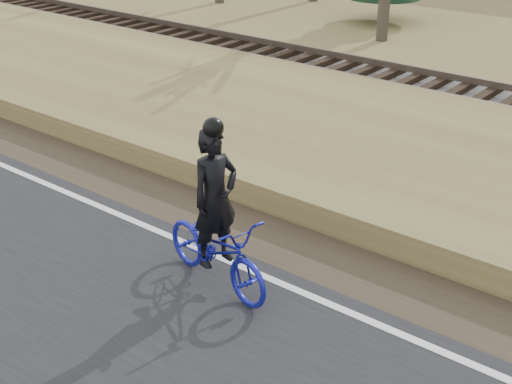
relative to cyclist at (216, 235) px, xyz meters
The scene contains 7 objects.
ground 1.92m from the cyclist, 169.43° to the left, with size 120.00×120.00×0.00m, color olive.
edge_line 1.94m from the cyclist, 163.14° to the left, with size 120.00×0.12×0.01m, color silver.
shoulder 2.42m from the cyclist, 138.47° to the left, with size 120.00×1.60×0.04m, color #473A2B.
embankment 4.87m from the cyclist, 110.79° to the left, with size 120.00×5.00×0.44m, color olive.
ballast 8.51m from the cyclist, 101.65° to the left, with size 120.00×3.00×0.45m, color slate.
railroad 8.50m from the cyclist, 101.65° to the left, with size 120.00×2.40×0.29m.
cyclist is the anchor object (origin of this frame).
Camera 1 is at (7.10, -6.26, 5.21)m, focal length 50.00 mm.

